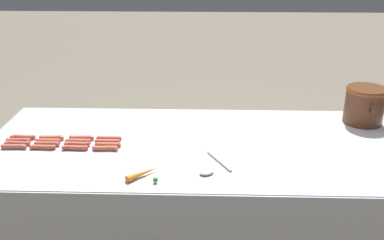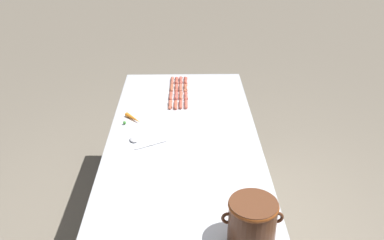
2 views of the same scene
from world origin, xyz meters
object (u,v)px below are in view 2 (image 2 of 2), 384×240
(hot_dog_2, at_px, (186,96))
(serving_spoon, at_px, (139,141))
(hot_dog_8, at_px, (177,81))
(carrot, at_px, (133,119))
(hot_dog_6, at_px, (181,96))
(hot_dog_0, at_px, (186,81))
(bean_pot, at_px, (252,220))
(hot_dog_7, at_px, (181,104))
(hot_dog_11, at_px, (176,105))
(hot_dog_1, at_px, (185,88))
(hot_dog_4, at_px, (181,80))
(hot_dog_13, at_px, (172,88))
(hot_dog_9, at_px, (176,88))
(hot_dog_12, at_px, (172,81))
(hot_dog_15, at_px, (170,105))
(hot_dog_14, at_px, (171,96))
(hot_dog_3, at_px, (186,104))
(hot_dog_10, at_px, (176,96))
(hot_dog_5, at_px, (181,88))

(hot_dog_2, bearing_deg, serving_spoon, 66.06)
(hot_dog_8, height_order, carrot, carrot)
(hot_dog_6, relative_size, carrot, 0.91)
(hot_dog_0, bearing_deg, carrot, 61.82)
(serving_spoon, bearing_deg, bean_pot, 123.74)
(hot_dog_7, height_order, serving_spoon, hot_dog_7)
(hot_dog_6, relative_size, hot_dog_11, 1.00)
(hot_dog_1, distance_m, carrot, 0.66)
(hot_dog_11, bearing_deg, hot_dog_8, -90.19)
(hot_dog_4, distance_m, hot_dog_13, 0.17)
(bean_pot, bearing_deg, hot_dog_9, -78.04)
(hot_dog_0, height_order, hot_dog_12, same)
(hot_dog_6, relative_size, hot_dog_15, 1.00)
(hot_dog_11, xyz_separation_m, hot_dog_14, (0.04, -0.16, 0.00))
(hot_dog_0, height_order, hot_dog_6, same)
(hot_dog_4, bearing_deg, hot_dog_13, 64.19)
(hot_dog_0, relative_size, hot_dog_11, 1.00)
(hot_dog_15, height_order, carrot, carrot)
(hot_dog_0, xyz_separation_m, hot_dog_6, (0.04, 0.31, 0.00))
(hot_dog_3, relative_size, carrot, 0.91)
(hot_dog_3, distance_m, hot_dog_10, 0.17)
(hot_dog_10, distance_m, carrot, 0.49)
(hot_dog_0, relative_size, hot_dog_8, 1.00)
(hot_dog_13, distance_m, serving_spoon, 0.88)
(hot_dog_2, bearing_deg, hot_dog_1, -88.69)
(hot_dog_5, xyz_separation_m, hot_dog_13, (0.07, -0.00, 0.00))
(carrot, bearing_deg, serving_spoon, 103.32)
(hot_dog_11, relative_size, serving_spoon, 0.54)
(hot_dog_4, distance_m, hot_dog_15, 0.49)
(bean_pot, xyz_separation_m, serving_spoon, (0.60, -0.89, -0.11))
(hot_dog_14, bearing_deg, hot_dog_7, 117.46)
(hot_dog_2, xyz_separation_m, hot_dog_4, (0.04, -0.33, 0.00))
(hot_dog_2, relative_size, serving_spoon, 0.54)
(hot_dog_12, bearing_deg, hot_dog_10, 96.98)
(hot_dog_11, bearing_deg, serving_spoon, 66.84)
(hot_dog_14, xyz_separation_m, serving_spoon, (0.19, 0.69, -0.00))
(hot_dog_9, bearing_deg, hot_dog_2, 115.70)
(hot_dog_7, relative_size, carrot, 0.91)
(hot_dog_7, relative_size, hot_dog_13, 1.00)
(hot_dog_2, distance_m, hot_dog_11, 0.18)
(hot_dog_5, distance_m, hot_dog_13, 0.07)
(hot_dog_5, relative_size, hot_dog_8, 1.00)
(hot_dog_1, relative_size, serving_spoon, 0.54)
(hot_dog_7, relative_size, hot_dog_12, 1.00)
(hot_dog_11, distance_m, serving_spoon, 0.58)
(hot_dog_1, relative_size, hot_dog_8, 1.00)
(hot_dog_4, distance_m, carrot, 0.79)
(hot_dog_2, height_order, hot_dog_7, same)
(hot_dog_12, bearing_deg, hot_dog_11, 94.38)
(serving_spoon, relative_size, carrot, 1.70)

